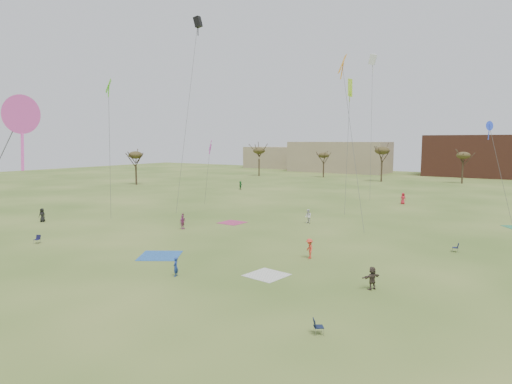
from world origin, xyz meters
The scene contains 21 objects.
ground centered at (0.00, 0.00, 0.00)m, with size 260.00×260.00×0.00m, color #36591B.
flyer_near_right centered at (-0.11, 0.93, 0.74)m, with size 0.54×0.36×1.49m, color navy.
spectator_fore_b centered at (-13.97, 16.70, 0.76)m, with size 0.74×0.57×1.51m, color #8C6E59.
spectator_fore_c centered at (13.56, 6.35, 0.82)m, with size 1.52×0.48×1.64m, color #4C3D36.
flyer_mid_a centered at (-30.64, 8.28, 0.89)m, with size 0.87×0.56×1.77m, color black.
flyer_mid_b centered at (6.15, 11.34, 0.89)m, with size 1.15×0.66×1.79m, color #E7412B.
spectator_mid_d centered at (-12.34, 14.86, 0.85)m, with size 1.00×0.42×1.71m, color #A44480.
spectator_mid_e centered at (-1.56, 26.32, 0.89)m, with size 0.86×0.67×1.78m, color white.
flyer_far_a centered at (-31.56, 53.54, 0.90)m, with size 1.67×0.53×1.80m, color #236A2E.
flyer_far_b centered at (3.72, 50.27, 0.94)m, with size 0.92×0.60×1.88m, color red.
blanket_blue centered at (-5.60, 4.60, 0.00)m, with size 3.56×3.56×0.03m, color #2960B3.
blanket_cream centered at (5.63, 5.03, 0.00)m, with size 2.83×2.83×0.03m, color silver.
blanket_plum centered at (-9.85, 21.34, 0.00)m, with size 2.95×2.95×0.03m, color #B53765.
camp_chair_left centered at (-19.58, 1.13, 0.26)m, with size 0.66×0.69×0.87m.
camp_chair_center centered at (13.57, -2.35, 0.26)m, with size 0.74×0.73×0.87m.
camp_chair_right centered at (16.60, 20.98, 0.26)m, with size 0.65×0.62×0.87m.
kites_aloft centered at (-3.59, 30.10, 20.23)m, with size 49.73×67.67×24.86m.
tree_line centered at (-2.85, 79.12, 7.09)m, with size 117.44×49.32×8.91m.
building_tan centered at (-35.00, 115.00, 5.00)m, with size 32.00×14.00×10.00m, color #937F60.
building_brick centered at (5.00, 120.00, 6.00)m, with size 26.00×16.00×12.00m, color brown.
building_tan_west centered at (-65.00, 122.00, 4.00)m, with size 20.00×12.00×8.00m, color #937F60.
Camera 1 is at (23.41, -23.31, 10.44)m, focal length 31.02 mm.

